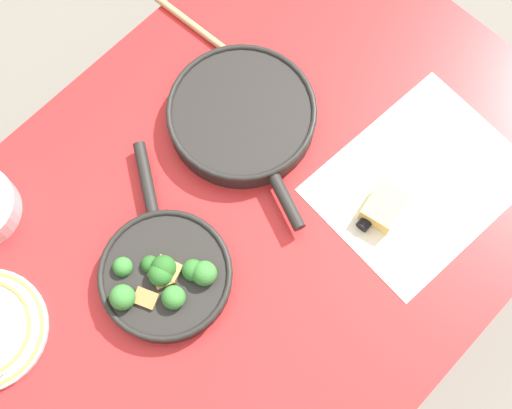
% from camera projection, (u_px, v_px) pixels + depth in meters
% --- Properties ---
extents(ground_plane, '(14.00, 14.00, 0.00)m').
position_uv_depth(ground_plane, '(256.00, 293.00, 2.06)').
color(ground_plane, slate).
extents(dining_table_red, '(1.23, 0.90, 0.76)m').
position_uv_depth(dining_table_red, '(256.00, 221.00, 1.42)').
color(dining_table_red, red).
rests_on(dining_table_red, ground_plane).
extents(skillet_broccoli, '(0.27, 0.35, 0.07)m').
position_uv_depth(skillet_broccoli, '(165.00, 274.00, 1.27)').
color(skillet_broccoli, black).
rests_on(skillet_broccoli, dining_table_red).
extents(skillet_eggs, '(0.29, 0.39, 0.05)m').
position_uv_depth(skillet_eggs, '(242.00, 116.00, 1.38)').
color(skillet_eggs, black).
rests_on(skillet_eggs, dining_table_red).
extents(wooden_spoon, '(0.05, 0.41, 0.02)m').
position_uv_depth(wooden_spoon, '(222.00, 47.00, 1.45)').
color(wooden_spoon, tan).
rests_on(wooden_spoon, dining_table_red).
extents(parchment_sheet, '(0.40, 0.32, 0.00)m').
position_uv_depth(parchment_sheet, '(420.00, 182.00, 1.36)').
color(parchment_sheet, beige).
rests_on(parchment_sheet, dining_table_red).
extents(grater_knife, '(0.26, 0.04, 0.02)m').
position_uv_depth(grater_knife, '(391.00, 193.00, 1.34)').
color(grater_knife, silver).
rests_on(grater_knife, dining_table_red).
extents(cheese_block, '(0.09, 0.08, 0.04)m').
position_uv_depth(cheese_block, '(384.00, 207.00, 1.32)').
color(cheese_block, '#EACC66').
rests_on(cheese_block, dining_table_red).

